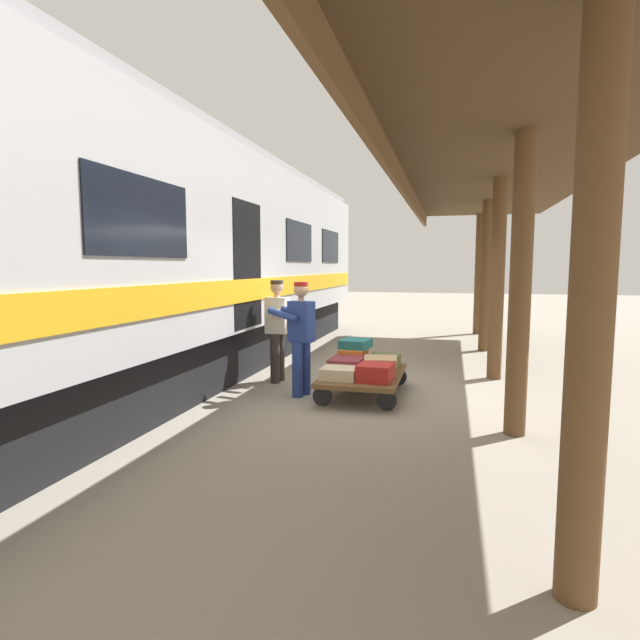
{
  "coord_description": "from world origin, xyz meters",
  "views": [
    {
      "loc": [
        -1.08,
        7.53,
        1.93
      ],
      "look_at": [
        0.77,
        0.45,
        1.15
      ],
      "focal_mm": 28.27,
      "sensor_mm": 36.0,
      "label": 1
    }
  ],
  "objects_px": {
    "suitcase_burgundy_valise": "(347,364)",
    "suitcase_orange_carryall": "(354,357)",
    "porter_by_door": "(278,327)",
    "luggage_cart": "(363,376)",
    "train_car": "(164,259)",
    "suitcase_olive_duffel": "(385,361)",
    "porter_in_overalls": "(300,334)",
    "suitcase_red_plastic": "(375,372)",
    "suitcase_teal_softside": "(356,344)",
    "suitcase_tan_vintage": "(380,365)",
    "suitcase_cream_canvas": "(340,373)"
  },
  "relations": [
    {
      "from": "suitcase_tan_vintage",
      "to": "suitcase_cream_canvas",
      "type": "bearing_deg",
      "value": 45.66
    },
    {
      "from": "luggage_cart",
      "to": "suitcase_teal_softside",
      "type": "height_order",
      "value": "suitcase_teal_softside"
    },
    {
      "from": "train_car",
      "to": "suitcase_orange_carryall",
      "type": "height_order",
      "value": "train_car"
    },
    {
      "from": "suitcase_teal_softside",
      "to": "porter_by_door",
      "type": "distance_m",
      "value": 1.32
    },
    {
      "from": "luggage_cart",
      "to": "suitcase_burgundy_valise",
      "type": "relative_size",
      "value": 2.97
    },
    {
      "from": "suitcase_red_plastic",
      "to": "porter_by_door",
      "type": "distance_m",
      "value": 2.09
    },
    {
      "from": "suitcase_olive_duffel",
      "to": "luggage_cart",
      "type": "bearing_deg",
      "value": 63.96
    },
    {
      "from": "suitcase_orange_carryall",
      "to": "porter_in_overalls",
      "type": "height_order",
      "value": "porter_in_overalls"
    },
    {
      "from": "suitcase_cream_canvas",
      "to": "porter_by_door",
      "type": "height_order",
      "value": "porter_by_door"
    },
    {
      "from": "luggage_cart",
      "to": "porter_in_overalls",
      "type": "xyz_separation_m",
      "value": [
        0.91,
        0.28,
        0.63
      ]
    },
    {
      "from": "suitcase_olive_duffel",
      "to": "suitcase_red_plastic",
      "type": "relative_size",
      "value": 0.93
    },
    {
      "from": "suitcase_burgundy_valise",
      "to": "suitcase_orange_carryall",
      "type": "distance_m",
      "value": 0.52
    },
    {
      "from": "luggage_cart",
      "to": "suitcase_cream_canvas",
      "type": "height_order",
      "value": "suitcase_cream_canvas"
    },
    {
      "from": "luggage_cart",
      "to": "suitcase_orange_carryall",
      "type": "height_order",
      "value": "suitcase_orange_carryall"
    },
    {
      "from": "train_car",
      "to": "suitcase_burgundy_valise",
      "type": "relative_size",
      "value": 25.6
    },
    {
      "from": "porter_in_overalls",
      "to": "suitcase_red_plastic",
      "type": "bearing_deg",
      "value": 168.53
    },
    {
      "from": "luggage_cart",
      "to": "porter_by_door",
      "type": "xyz_separation_m",
      "value": [
        1.52,
        -0.49,
        0.63
      ]
    },
    {
      "from": "porter_in_overalls",
      "to": "suitcase_burgundy_valise",
      "type": "bearing_deg",
      "value": -157.01
    },
    {
      "from": "suitcase_olive_duffel",
      "to": "suitcase_tan_vintage",
      "type": "relative_size",
      "value": 0.91
    },
    {
      "from": "luggage_cart",
      "to": "porter_by_door",
      "type": "bearing_deg",
      "value": -17.74
    },
    {
      "from": "suitcase_olive_duffel",
      "to": "porter_in_overalls",
      "type": "relative_size",
      "value": 0.26
    },
    {
      "from": "suitcase_tan_vintage",
      "to": "suitcase_teal_softside",
      "type": "height_order",
      "value": "suitcase_teal_softside"
    },
    {
      "from": "suitcase_red_plastic",
      "to": "train_car",
      "type": "bearing_deg",
      "value": -10.34
    },
    {
      "from": "train_car",
      "to": "suitcase_tan_vintage",
      "type": "bearing_deg",
      "value": 177.61
    },
    {
      "from": "suitcase_burgundy_valise",
      "to": "suitcase_orange_carryall",
      "type": "bearing_deg",
      "value": -90.0
    },
    {
      "from": "suitcase_burgundy_valise",
      "to": "porter_in_overalls",
      "type": "bearing_deg",
      "value": 22.99
    },
    {
      "from": "suitcase_orange_carryall",
      "to": "porter_by_door",
      "type": "bearing_deg",
      "value": 1.26
    },
    {
      "from": "suitcase_cream_canvas",
      "to": "porter_by_door",
      "type": "xyz_separation_m",
      "value": [
        1.27,
        -1.0,
        0.5
      ]
    },
    {
      "from": "train_car",
      "to": "porter_in_overalls",
      "type": "xyz_separation_m",
      "value": [
        -2.5,
        0.43,
        -1.14
      ]
    },
    {
      "from": "suitcase_red_plastic",
      "to": "suitcase_tan_vintage",
      "type": "xyz_separation_m",
      "value": [
        0.0,
        -0.52,
        0.0
      ]
    },
    {
      "from": "suitcase_olive_duffel",
      "to": "suitcase_orange_carryall",
      "type": "distance_m",
      "value": 0.51
    },
    {
      "from": "train_car",
      "to": "porter_in_overalls",
      "type": "bearing_deg",
      "value": 170.18
    },
    {
      "from": "suitcase_red_plastic",
      "to": "suitcase_orange_carryall",
      "type": "xyz_separation_m",
      "value": [
        0.5,
        -1.03,
        0.02
      ]
    },
    {
      "from": "suitcase_burgundy_valise",
      "to": "porter_by_door",
      "type": "height_order",
      "value": "porter_by_door"
    },
    {
      "from": "train_car",
      "to": "suitcase_olive_duffel",
      "type": "xyz_separation_m",
      "value": [
        -3.66,
        -0.36,
        -1.62
      ]
    },
    {
      "from": "suitcase_orange_carryall",
      "to": "suitcase_teal_softside",
      "type": "bearing_deg",
      "value": -139.77
    },
    {
      "from": "suitcase_teal_softside",
      "to": "suitcase_red_plastic",
      "type": "bearing_deg",
      "value": 114.25
    },
    {
      "from": "suitcase_tan_vintage",
      "to": "porter_by_door",
      "type": "height_order",
      "value": "porter_by_door"
    },
    {
      "from": "suitcase_orange_carryall",
      "to": "suitcase_teal_softside",
      "type": "xyz_separation_m",
      "value": [
        -0.03,
        -0.02,
        0.21
      ]
    },
    {
      "from": "suitcase_olive_duffel",
      "to": "suitcase_red_plastic",
      "type": "xyz_separation_m",
      "value": [
        0.0,
        1.03,
        0.02
      ]
    },
    {
      "from": "luggage_cart",
      "to": "suitcase_orange_carryall",
      "type": "xyz_separation_m",
      "value": [
        0.25,
        -0.52,
        0.19
      ]
    },
    {
      "from": "suitcase_red_plastic",
      "to": "suitcase_teal_softside",
      "type": "relative_size",
      "value": 0.97
    },
    {
      "from": "suitcase_red_plastic",
      "to": "porter_in_overalls",
      "type": "xyz_separation_m",
      "value": [
        1.16,
        -0.24,
        0.47
      ]
    },
    {
      "from": "suitcase_teal_softside",
      "to": "porter_in_overalls",
      "type": "height_order",
      "value": "porter_in_overalls"
    },
    {
      "from": "luggage_cart",
      "to": "porter_in_overalls",
      "type": "distance_m",
      "value": 1.14
    },
    {
      "from": "suitcase_cream_canvas",
      "to": "porter_in_overalls",
      "type": "bearing_deg",
      "value": -19.69
    },
    {
      "from": "suitcase_olive_duffel",
      "to": "suitcase_orange_carryall",
      "type": "height_order",
      "value": "suitcase_orange_carryall"
    },
    {
      "from": "luggage_cart",
      "to": "suitcase_olive_duffel",
      "type": "height_order",
      "value": "suitcase_olive_duffel"
    },
    {
      "from": "suitcase_burgundy_valise",
      "to": "suitcase_cream_canvas",
      "type": "relative_size",
      "value": 1.26
    },
    {
      "from": "suitcase_red_plastic",
      "to": "suitcase_orange_carryall",
      "type": "distance_m",
      "value": 1.15
    }
  ]
}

